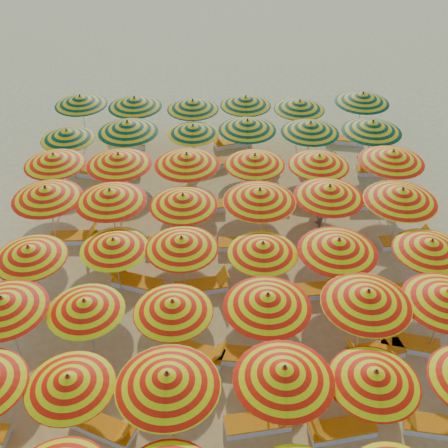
{
  "coord_description": "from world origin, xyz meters",
  "views": [
    {
      "loc": [
        -0.17,
        -14.27,
        13.14
      ],
      "look_at": [
        0.0,
        0.5,
        1.6
      ],
      "focal_mm": 45.0,
      "sensor_mm": 36.0,
      "label": 1
    }
  ],
  "objects_px": {
    "umbrella_17": "(447,296)",
    "umbrella_30": "(54,159)",
    "umbrella_9": "(284,374)",
    "beachgoer_a": "(188,218)",
    "umbrella_28": "(329,192)",
    "umbrella_33": "(255,160)",
    "umbrella_10": "(375,377)",
    "lounger_8": "(341,429)",
    "lounger_24": "(326,202)",
    "lounger_13": "(408,343)",
    "umbrella_47": "(362,98)",
    "umbrella_23": "(431,246)",
    "umbrella_41": "(372,126)",
    "lounger_11": "(247,356)",
    "umbrella_40": "(310,127)",
    "lounger_14": "(137,282)",
    "lounger_17": "(399,291)",
    "umbrella_43": "(135,102)",
    "umbrella_7": "(69,382)",
    "umbrella_39": "(247,125)",
    "lounger_19": "(172,242)",
    "lounger_30": "(319,168)",
    "lounger_6": "(104,428)",
    "lounger_16": "(313,291)",
    "umbrella_34": "(319,160)",
    "umbrella_25": "(110,196)",
    "umbrella_44": "(193,105)",
    "umbrella_37": "(128,127)",
    "umbrella_45": "(246,101)",
    "umbrella_31": "(119,159)",
    "umbrella_21": "(263,248)",
    "umbrella_27": "(260,195)",
    "lounger_9": "(435,426)",
    "lounger_7": "(259,423)",
    "lounger_25": "(370,203)",
    "lounger_31": "(375,170)",
    "lounger_29": "(260,166)",
    "umbrella_26": "(183,200)",
    "lounger_34": "(343,139)",
    "lounger_33": "(232,142)",
    "umbrella_46": "(300,105)",
    "umbrella_12": "(3,304)",
    "umbrella_32": "(187,159)",
    "lounger_27": "(122,171)",
    "umbrella_36": "(67,135)",
    "umbrella_20": "(182,243)",
    "lounger_15": "(203,286)",
    "lounger_21": "(405,242)",
    "umbrella_19": "(114,244)",
    "lounger_10": "(197,353)"
  },
  "relations": [
    {
      "from": "umbrella_21",
      "to": "umbrella_30",
      "type": "relative_size",
      "value": 1.11
    },
    {
      "from": "umbrella_28",
      "to": "umbrella_33",
      "type": "bearing_deg",
      "value": 136.43
    },
    {
      "from": "umbrella_41",
      "to": "umbrella_46",
      "type": "height_order",
      "value": "umbrella_41"
    },
    {
      "from": "umbrella_10",
      "to": "umbrella_30",
      "type": "bearing_deg",
      "value": 134.86
    },
    {
      "from": "umbrella_26",
      "to": "umbrella_45",
      "type": "relative_size",
      "value": 1.09
    },
    {
      "from": "umbrella_43",
      "to": "lounger_19",
      "type": "distance_m",
      "value": 7.69
    },
    {
      "from": "umbrella_40",
      "to": "umbrella_45",
      "type": "relative_size",
      "value": 1.15
    },
    {
      "from": "umbrella_7",
      "to": "umbrella_23",
      "type": "bearing_deg",
      "value": 25.46
    },
    {
      "from": "umbrella_10",
      "to": "lounger_8",
      "type": "xyz_separation_m",
      "value": [
        -0.6,
        -0.16,
        -1.94
      ]
    },
    {
      "from": "umbrella_9",
      "to": "beachgoer_a",
      "type": "height_order",
      "value": "umbrella_9"
    },
    {
      "from": "umbrella_31",
      "to": "lounger_24",
      "type": "relative_size",
      "value": 1.7
    },
    {
      "from": "umbrella_39",
      "to": "umbrella_36",
      "type": "bearing_deg",
      "value": -176.88
    },
    {
      "from": "lounger_25",
      "to": "lounger_31",
      "type": "bearing_deg",
      "value": 72.48
    },
    {
      "from": "lounger_17",
      "to": "lounger_27",
      "type": "bearing_deg",
      "value": -39.44
    },
    {
      "from": "umbrella_9",
      "to": "umbrella_43",
      "type": "xyz_separation_m",
      "value": [
        -5.16,
        14.53,
        -0.06
      ]
    },
    {
      "from": "lounger_7",
      "to": "lounger_31",
      "type": "distance_m",
      "value": 13.32
    },
    {
      "from": "umbrella_17",
      "to": "umbrella_30",
      "type": "height_order",
      "value": "umbrella_17"
    },
    {
      "from": "umbrella_26",
      "to": "umbrella_32",
      "type": "xyz_separation_m",
      "value": [
        0.03,
        2.4,
        0.13
      ]
    },
    {
      "from": "lounger_19",
      "to": "lounger_29",
      "type": "relative_size",
      "value": 0.98
    },
    {
      "from": "umbrella_30",
      "to": "umbrella_40",
      "type": "bearing_deg",
      "value": 12.75
    },
    {
      "from": "umbrella_33",
      "to": "lounger_24",
      "type": "bearing_deg",
      "value": 0.75
    },
    {
      "from": "umbrella_9",
      "to": "umbrella_39",
      "type": "relative_size",
      "value": 1.16
    },
    {
      "from": "umbrella_41",
      "to": "lounger_11",
      "type": "bearing_deg",
      "value": -119.02
    },
    {
      "from": "umbrella_27",
      "to": "lounger_9",
      "type": "height_order",
      "value": "umbrella_27"
    },
    {
      "from": "umbrella_36",
      "to": "lounger_13",
      "type": "relative_size",
      "value": 1.59
    },
    {
      "from": "umbrella_46",
      "to": "lounger_24",
      "type": "relative_size",
      "value": 1.61
    },
    {
      "from": "lounger_21",
      "to": "lounger_31",
      "type": "xyz_separation_m",
      "value": [
        -0.01,
        4.77,
        0.0
      ]
    },
    {
      "from": "lounger_10",
      "to": "lounger_34",
      "type": "xyz_separation_m",
      "value": [
        6.47,
        12.44,
        0.0
      ]
    },
    {
      "from": "lounger_14",
      "to": "lounger_17",
      "type": "xyz_separation_m",
      "value": [
        8.59,
        -0.52,
        0.0
      ]
    },
    {
      "from": "umbrella_20",
      "to": "lounger_9",
      "type": "distance_m",
      "value": 8.59
    },
    {
      "from": "lounger_19",
      "to": "lounger_30",
      "type": "xyz_separation_m",
      "value": [
        6.04,
        4.95,
        0.0
      ]
    },
    {
      "from": "umbrella_10",
      "to": "lounger_7",
      "type": "relative_size",
      "value": 1.61
    },
    {
      "from": "umbrella_34",
      "to": "umbrella_19",
      "type": "bearing_deg",
      "value": -146.71
    },
    {
      "from": "umbrella_46",
      "to": "lounger_17",
      "type": "relative_size",
      "value": 1.66
    },
    {
      "from": "umbrella_26",
      "to": "lounger_14",
      "type": "bearing_deg",
      "value": -129.41
    },
    {
      "from": "umbrella_12",
      "to": "lounger_30",
      "type": "bearing_deg",
      "value": 44.42
    },
    {
      "from": "lounger_17",
      "to": "umbrella_37",
      "type": "bearing_deg",
      "value": -40.33
    },
    {
      "from": "lounger_6",
      "to": "lounger_16",
      "type": "xyz_separation_m",
      "value": [
        6.06,
        4.9,
        0.0
      ]
    },
    {
      "from": "umbrella_32",
      "to": "lounger_14",
      "type": "height_order",
      "value": "umbrella_32"
    },
    {
      "from": "umbrella_34",
      "to": "lounger_17",
      "type": "bearing_deg",
      "value": -66.82
    },
    {
      "from": "umbrella_47",
      "to": "umbrella_23",
      "type": "bearing_deg",
      "value": -89.77
    },
    {
      "from": "umbrella_40",
      "to": "umbrella_41",
      "type": "relative_size",
      "value": 1.08
    },
    {
      "from": "umbrella_23",
      "to": "lounger_27",
      "type": "relative_size",
      "value": 1.67
    },
    {
      "from": "umbrella_47",
      "to": "lounger_15",
      "type": "relative_size",
      "value": 1.66
    },
    {
      "from": "umbrella_30",
      "to": "lounger_13",
      "type": "height_order",
      "value": "umbrella_30"
    },
    {
      "from": "lounger_33",
      "to": "umbrella_23",
      "type": "bearing_deg",
      "value": 104.24
    },
    {
      "from": "lounger_34",
      "to": "lounger_29",
      "type": "bearing_deg",
      "value": 39.77
    },
    {
      "from": "umbrella_7",
      "to": "umbrella_28",
      "type": "bearing_deg",
      "value": 45.6
    },
    {
      "from": "lounger_16",
      "to": "umbrella_34",
      "type": "bearing_deg",
      "value": 75.41
    },
    {
      "from": "umbrella_25",
      "to": "umbrella_44",
      "type": "bearing_deg",
      "value": 70.32
    }
  ]
}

